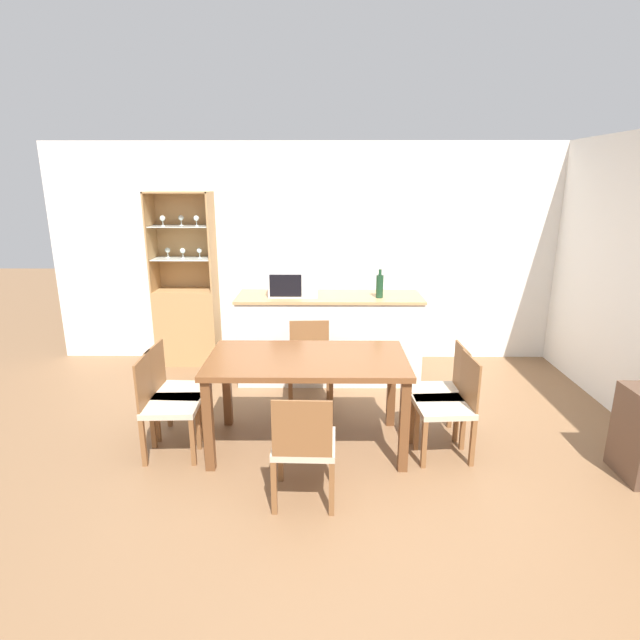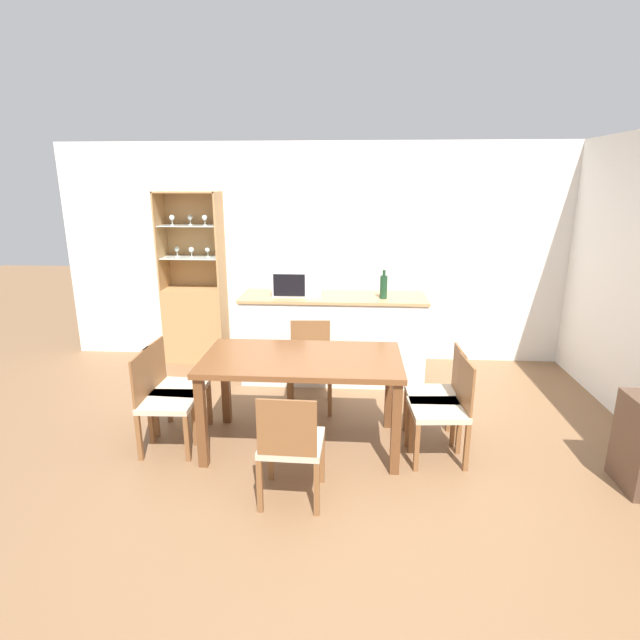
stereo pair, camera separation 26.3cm
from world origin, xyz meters
TOP-DOWN VIEW (x-y plane):
  - ground_plane at (0.00, 0.00)m, footprint 18.00×18.00m
  - wall_back at (0.00, 2.63)m, footprint 6.80×0.06m
  - kitchen_counter at (-0.12, 1.91)m, footprint 1.96×0.62m
  - display_cabinet at (-1.80, 2.42)m, footprint 0.71×0.38m
  - dining_table at (-0.31, 0.43)m, footprint 1.57×0.85m
  - dining_chair_head_far at (-0.31, 1.18)m, footprint 0.44×0.44m
  - dining_chair_side_right_far at (0.80, 0.56)m, footprint 0.43×0.43m
  - dining_chair_side_left_far at (-1.42, 0.56)m, footprint 0.43×0.43m
  - dining_chair_head_near at (-0.31, -0.31)m, footprint 0.43×0.43m
  - dining_chair_side_left_near at (-1.42, 0.30)m, footprint 0.43×0.43m
  - dining_chair_side_right_near at (0.80, 0.31)m, footprint 0.44×0.44m
  - microwave at (-0.50, 1.94)m, footprint 0.51×0.37m
  - wine_bottle at (0.40, 1.81)m, footprint 0.08×0.08m

SIDE VIEW (x-z plane):
  - ground_plane at x=0.00m, z-range 0.00..0.00m
  - dining_chair_head_far at x=-0.31m, z-range 0.01..0.83m
  - dining_chair_side_right_far at x=0.80m, z-range 0.01..0.83m
  - dining_chair_side_left_far at x=-1.42m, z-range 0.01..0.83m
  - dining_chair_head_near at x=-0.31m, z-range 0.01..0.83m
  - dining_chair_side_left_near at x=-1.42m, z-range 0.01..0.83m
  - dining_chair_side_right_near at x=0.80m, z-range 0.01..0.83m
  - kitchen_counter at x=-0.12m, z-range 0.00..0.94m
  - display_cabinet at x=-1.80m, z-range -0.40..1.60m
  - dining_table at x=-0.31m, z-range 0.29..1.06m
  - wine_bottle at x=0.40m, z-range 0.92..1.21m
  - microwave at x=-0.50m, z-range 0.94..1.21m
  - wall_back at x=0.00m, z-range 0.00..2.55m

